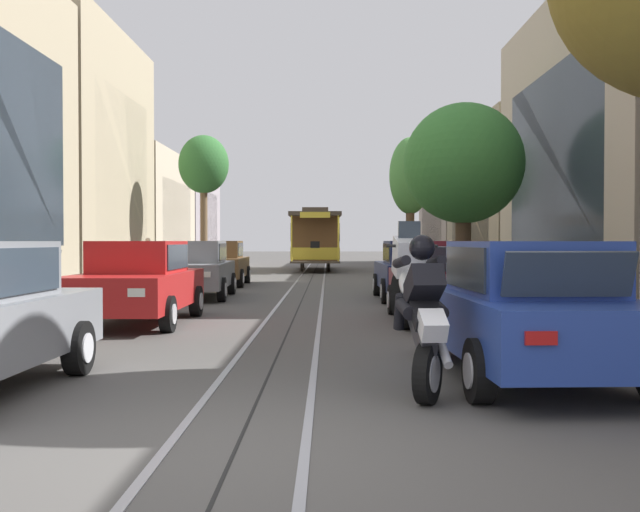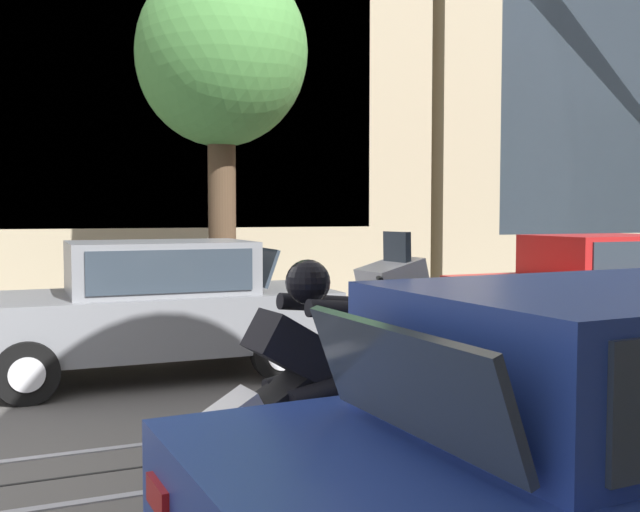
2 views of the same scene
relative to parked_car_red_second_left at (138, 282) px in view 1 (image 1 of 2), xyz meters
The scene contains 19 objects.
ground_plane 13.36m from the parked_car_red_second_left, 77.24° to the left, with size 160.00×160.00×0.00m, color #4C4947.
trolley_track_rails 16.66m from the parked_car_red_second_left, 79.80° to the left, with size 1.14×61.75×0.01m.
building_facade_left 15.89m from the parked_car_red_second_left, 118.48° to the left, with size 5.83×53.45×10.93m.
building_facade_right 20.91m from the parked_car_red_second_left, 50.46° to the left, with size 5.02×53.45×9.45m.
parked_car_red_second_left is the anchor object (origin of this frame).
parked_car_grey_mid_left 6.22m from the parked_car_red_second_left, 90.39° to the left, with size 2.11×4.41×1.58m.
parked_car_brown_fourth_left 11.89m from the parked_car_red_second_left, 91.11° to the left, with size 2.08×4.39×1.58m.
parked_car_blue_near_right 8.07m from the parked_car_red_second_left, 42.62° to the right, with size 2.14×4.42×1.58m.
parked_car_maroon_second_right 5.94m from the parked_car_red_second_left, ahead, with size 2.02×4.37×1.58m.
parked_car_navy_mid_right 8.23m from the parked_car_red_second_left, 43.70° to the left, with size 2.03×4.37×1.58m.
street_tree_kerb_left_second 19.42m from the parked_car_red_second_left, 95.96° to the left, with size 2.25×2.29×6.34m.
street_tree_kerb_right_second 13.14m from the parked_car_red_second_left, 50.76° to the left, with size 3.89×4.15×6.05m.
street_tree_kerb_right_mid 27.14m from the parked_car_red_second_left, 72.45° to the left, with size 2.27×1.85×7.20m.
cable_car_trolley 25.73m from the parked_car_red_second_left, 83.42° to the left, with size 2.69×9.16×3.28m.
motorcycle_with_rider 7.86m from the parked_car_red_second_left, 54.42° to the right, with size 0.56×1.87×1.80m.
pedestrian_on_left_pavement 17.29m from the parked_car_red_second_left, 104.21° to the left, with size 0.55×0.36×1.55m.
pedestrian_on_right_pavement 18.62m from the parked_car_red_second_left, 103.42° to the left, with size 0.55×0.40×1.71m.
pedestrian_crossing_far 22.36m from the parked_car_red_second_left, 65.13° to the left, with size 0.55×0.36×1.62m.
fire_hydrant 8.57m from the parked_car_red_second_left, 27.26° to the right, with size 0.40×0.22×0.84m.
Camera 1 is at (0.70, -5.35, 1.59)m, focal length 40.78 mm.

